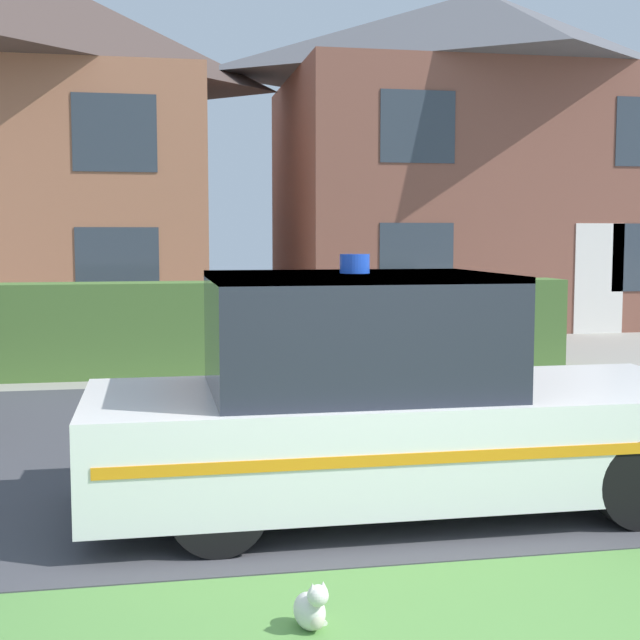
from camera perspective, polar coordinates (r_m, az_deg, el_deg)
The scene contains 6 objects.
road_strip at distance 8.17m, azimuth -0.78°, elevation -7.68°, with size 28.00×6.30×0.01m, color #424247.
garden_hedge at distance 12.15m, azimuth -2.73°, elevation -0.44°, with size 8.14×0.68×1.25m, color #4C7233.
police_car at distance 6.06m, azimuth 4.40°, elevation -5.31°, with size 4.26×1.63×1.72m.
cat at distance 4.40m, azimuth -0.55°, elevation -18.01°, with size 0.19×0.31×0.26m.
house_left at distance 19.01m, azimuth -18.46°, elevation 10.58°, with size 7.27×6.72×7.18m.
house_right at distance 19.99m, azimuth 10.19°, elevation 10.35°, with size 8.75×6.13×7.09m.
Camera 1 is at (-1.37, -3.68, 1.85)m, focal length 50.00 mm.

